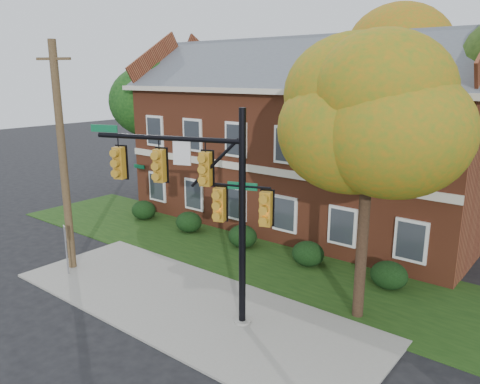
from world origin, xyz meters
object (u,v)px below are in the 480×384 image
Objects in this scene: apartment_building at (304,130)px; utility_pole at (63,159)px; hedge_far_right at (389,275)px; tree_near_right at (376,116)px; hedge_right at (308,254)px; tree_far_rear at (390,58)px; hedge_center at (243,236)px; hedge_left at (189,222)px; hedge_far_left at (144,210)px; sign_post at (66,242)px; traffic_signal at (204,193)px; tree_left_rear at (161,94)px.

utility_pole is at bearing -109.07° from apartment_building.
hedge_far_right is 0.15× the size of utility_pole.
hedge_right is at bearing 142.72° from tree_near_right.
hedge_center is at bearing -95.85° from tree_far_rear.
tree_far_rear is (1.34, 7.84, 3.86)m from apartment_building.
apartment_building is 9.82m from hedge_far_right.
hedge_left is 1.00× the size of hedge_right.
sign_post is at bearing -63.03° from hedge_far_left.
hedge_left is at bearing 180.00° from hedge_far_right.
sign_post is at bearing -135.50° from hedge_right.
traffic_signal reaches higher than hedge_far_right.
apartment_building is 10.97m from tree_near_right.
tree_far_rear is 19.64m from traffic_signal.
tree_left_rear is at bearing 157.64° from tree_near_right.
hedge_left is 0.20× the size of traffic_signal.
hedge_far_right is 16.51m from tree_far_rear.
tree_near_right is at bearing -7.39° from utility_pole.
apartment_building is 13.43× the size of hedge_center.
traffic_signal is at bearing -38.03° from tree_left_rear.
hedge_center is 8.57m from utility_pole.
traffic_signal is 7.17m from utility_pole.
hedge_far_right is (3.50, 0.00, 0.00)m from hedge_right.
tree_near_right reaches higher than hedge_right.
apartment_building is 2.06× the size of utility_pole.
sign_post is (0.51, -0.52, -3.21)m from utility_pole.
tree_left_rear reaches higher than hedge_left.
sign_post is (3.50, -6.88, 0.90)m from hedge_far_left.
hedge_far_left is 0.12× the size of tree_far_rear.
hedge_far_left is 1.00× the size of hedge_left.
sign_post is (0.00, -6.88, 0.90)m from hedge_left.
sign_post reaches higher than hedge_far_left.
hedge_center is 7.69m from traffic_signal.
traffic_signal is (6.63, -5.92, 3.77)m from hedge_left.
tree_left_rear is 0.97× the size of utility_pole.
tree_far_rear is 21.85m from sign_post.
hedge_right is 0.16× the size of tree_left_rear.
apartment_building is at bearing 56.33° from hedge_left.
sign_post is at bearing 169.07° from traffic_signal.
hedge_far_left is at bearing -122.50° from tree_far_rear.
hedge_far_left is 14.00m from hedge_far_right.
hedge_right is at bearing 15.44° from utility_pole.
tree_left_rear is (-16.95, 6.97, 0.01)m from tree_near_right.
utility_pole reaches higher than tree_left_rear.
tree_far_rear reaches higher than utility_pole.
tree_left_rear is at bearing 123.42° from hedge_far_left.
hedge_right is 0.20× the size of traffic_signal.
traffic_signal is at bearing -93.54° from hedge_right.
apartment_building reaches higher than sign_post.
tree_near_right reaches higher than sign_post.
apartment_building is at bearing 86.53° from traffic_signal.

